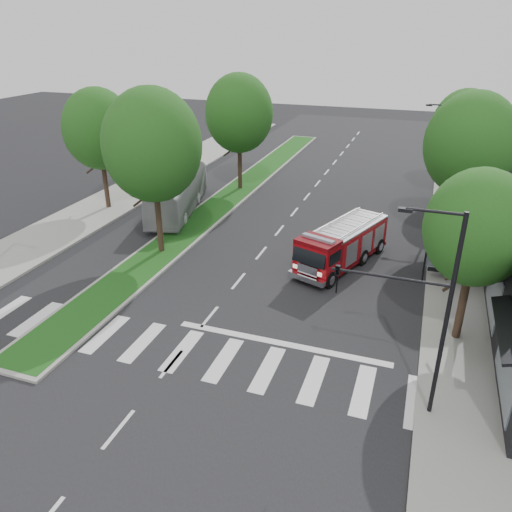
# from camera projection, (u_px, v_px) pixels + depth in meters

# --- Properties ---
(ground) EXTENTS (140.00, 140.00, 0.00)m
(ground) POSITION_uv_depth(u_px,v_px,m) (210.00, 317.00, 24.75)
(ground) COLOR black
(ground) RESTS_ON ground
(sidewalk_right) EXTENTS (5.00, 80.00, 0.15)m
(sidewalk_right) POSITION_uv_depth(u_px,v_px,m) (472.00, 268.00, 29.54)
(sidewalk_right) COLOR gray
(sidewalk_right) RESTS_ON ground
(sidewalk_left) EXTENTS (5.00, 80.00, 0.15)m
(sidewalk_left) POSITION_uv_depth(u_px,v_px,m) (88.00, 215.00, 37.59)
(sidewalk_left) COLOR gray
(sidewalk_left) RESTS_ON ground
(median) EXTENTS (3.00, 50.00, 0.15)m
(median) POSITION_uv_depth(u_px,v_px,m) (232.00, 195.00, 41.89)
(median) COLOR gray
(median) RESTS_ON ground
(bus_shelter) EXTENTS (3.20, 1.60, 2.61)m
(bus_shelter) POSITION_uv_depth(u_px,v_px,m) (454.00, 247.00, 27.51)
(bus_shelter) COLOR black
(bus_shelter) RESTS_ON ground
(tree_right_near) EXTENTS (4.40, 4.40, 8.05)m
(tree_right_near) POSITION_uv_depth(u_px,v_px,m) (478.00, 228.00, 20.69)
(tree_right_near) COLOR black
(tree_right_near) RESTS_ON ground
(tree_right_mid) EXTENTS (5.60, 5.60, 9.72)m
(tree_right_mid) POSITION_uv_depth(u_px,v_px,m) (471.00, 144.00, 30.53)
(tree_right_mid) COLOR black
(tree_right_mid) RESTS_ON ground
(tree_right_far) EXTENTS (5.00, 5.00, 8.73)m
(tree_right_far) POSITION_uv_depth(u_px,v_px,m) (464.00, 126.00, 39.36)
(tree_right_far) COLOR black
(tree_right_far) RESTS_ON ground
(tree_median_near) EXTENTS (5.80, 5.80, 10.16)m
(tree_median_near) POSITION_uv_depth(u_px,v_px,m) (152.00, 145.00, 28.77)
(tree_median_near) COLOR black
(tree_median_near) RESTS_ON ground
(tree_median_far) EXTENTS (5.60, 5.60, 9.72)m
(tree_median_far) POSITION_uv_depth(u_px,v_px,m) (239.00, 113.00, 40.88)
(tree_median_far) COLOR black
(tree_median_far) RESTS_ON ground
(tree_left_mid) EXTENTS (5.20, 5.20, 9.16)m
(tree_left_mid) POSITION_uv_depth(u_px,v_px,m) (98.00, 129.00, 36.56)
(tree_left_mid) COLOR black
(tree_left_mid) RESTS_ON ground
(streetlight_right_near) EXTENTS (4.08, 0.22, 8.00)m
(streetlight_right_near) POSITION_uv_depth(u_px,v_px,m) (421.00, 301.00, 16.91)
(streetlight_right_near) COLOR black
(streetlight_right_near) RESTS_ON ground
(streetlight_right_far) EXTENTS (2.11, 0.20, 8.00)m
(streetlight_right_far) POSITION_uv_depth(u_px,v_px,m) (446.00, 153.00, 36.86)
(streetlight_right_far) COLOR black
(streetlight_right_far) RESTS_ON ground
(fire_engine) EXTENTS (4.75, 7.97, 2.66)m
(fire_engine) POSITION_uv_depth(u_px,v_px,m) (342.00, 245.00, 29.60)
(fire_engine) COLOR #5B0408
(fire_engine) RESTS_ON ground
(city_bus) EXTENTS (4.80, 10.65, 2.89)m
(city_bus) POSITION_uv_depth(u_px,v_px,m) (178.00, 193.00, 38.00)
(city_bus) COLOR #B0AFB4
(city_bus) RESTS_ON ground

